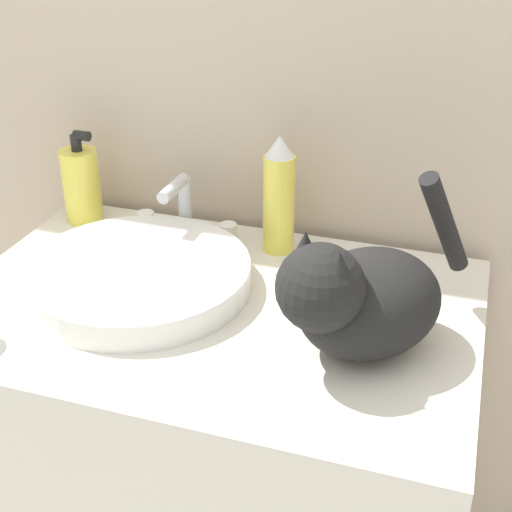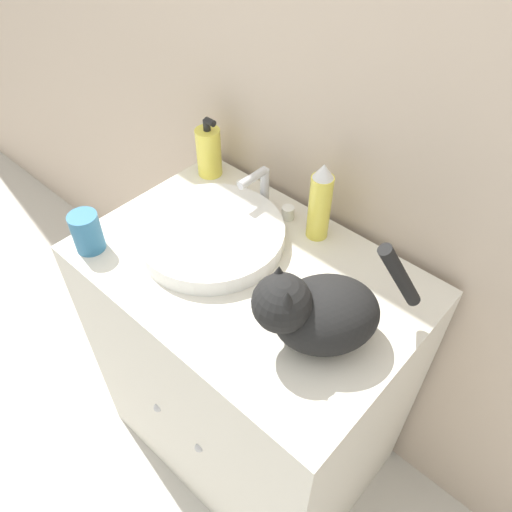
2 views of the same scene
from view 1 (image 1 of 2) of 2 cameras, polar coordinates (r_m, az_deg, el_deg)
The scene contains 7 objects.
wall_back at distance 1.25m, azimuth 1.45°, elevation 19.30°, with size 6.00×0.05×2.50m.
vanity_cabinet at distance 1.39m, azimuth -2.96°, elevation -18.96°, with size 0.81×0.56×0.86m.
sink_basin at distance 1.15m, azimuth -9.38°, elevation -1.56°, with size 0.36×0.36×0.04m.
faucet at distance 1.28m, azimuth -5.86°, elevation 3.59°, with size 0.19×0.11×0.12m.
cat at distance 0.97m, azimuth 8.33°, elevation -3.27°, with size 0.27×0.32×0.24m.
soap_bottle at distance 1.38m, azimuth -13.80°, elevation 5.59°, with size 0.07×0.07×0.18m.
spray_bottle at distance 1.22m, azimuth 1.84°, elevation 4.80°, with size 0.05×0.05×0.21m.
Camera 1 is at (0.35, -0.59, 1.45)m, focal length 50.00 mm.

